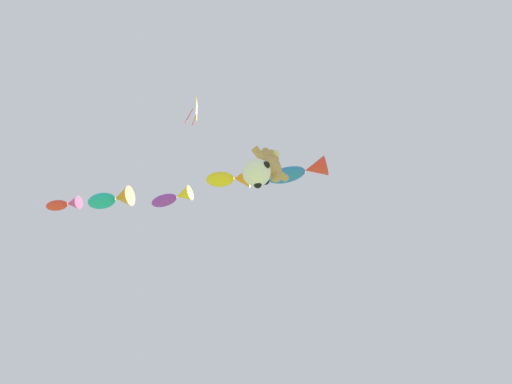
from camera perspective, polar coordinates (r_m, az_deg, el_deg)
teddy_bear_kite at (r=11.93m, az=2.46°, el=4.66°), size 1.73×0.76×1.75m
soccer_ball_kite at (r=10.71m, az=0.13°, el=3.21°), size 0.98×0.98×0.91m
fish_kite_cobalt at (r=14.09m, az=7.50°, el=3.41°), size 1.83×2.48×0.82m
fish_kite_goldfin at (r=14.11m, az=-4.20°, el=2.22°), size 1.73×1.83×0.82m
fish_kite_violet at (r=13.99m, az=-13.56°, el=-0.91°), size 1.23×1.76×0.62m
fish_kite_teal at (r=15.68m, az=-22.84°, el=-1.08°), size 1.69×2.01×0.88m
fish_kite_crimson at (r=16.92m, az=-29.24°, el=-1.80°), size 1.30×1.52×0.60m
diamond_kite at (r=13.82m, az=-10.05°, el=13.18°), size 0.68×0.78×2.49m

